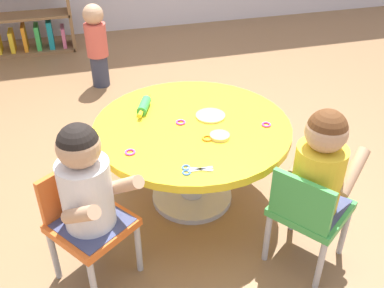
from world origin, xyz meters
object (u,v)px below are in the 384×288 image
craft_scissors (192,170)px  child_chair_right (308,211)px  bookshelf_low (22,22)px  child_chair_left (86,220)px  toddler_standing (97,44)px  seated_child_right (320,165)px  craft_table (192,141)px  rolling_pin (144,105)px  seated_child_left (85,182)px

craft_scissors → child_chair_right: bearing=-23.4°
bookshelf_low → child_chair_left: bearing=-82.8°
toddler_standing → craft_scissors: (0.22, -1.97, 0.12)m
toddler_standing → seated_child_right: bearing=-71.5°
craft_table → child_chair_right: bearing=-57.8°
rolling_pin → craft_scissors: 0.59m
child_chair_right → bookshelf_low: (-1.30, 3.12, -0.01)m
craft_table → seated_child_left: size_ratio=1.95×
craft_table → toddler_standing: bearing=101.6°
craft_table → toddler_standing: toddler_standing is taller
craft_table → craft_scissors: bearing=-105.8°
rolling_pin → craft_scissors: bearing=-80.6°
seated_child_right → toddler_standing: size_ratio=0.76×
child_chair_left → seated_child_right: 1.01m
child_chair_left → seated_child_right: bearing=-11.0°
seated_child_right → bookshelf_low: bearing=113.3°
seated_child_left → seated_child_right: 0.95m
seated_child_left → rolling_pin: bearing=60.3°
child_chair_left → craft_scissors: 0.50m
child_chair_right → toddler_standing: size_ratio=0.80×
bookshelf_low → craft_scissors: size_ratio=6.64×
child_chair_left → child_chair_right: size_ratio=1.00×
craft_table → bookshelf_low: bookshelf_low is taller
craft_table → craft_scissors: craft_scissors is taller
seated_child_left → bookshelf_low: seated_child_left is taller
seated_child_left → child_chair_left: bearing=125.4°
craft_table → craft_scissors: size_ratio=7.09×
craft_table → child_chair_left: (-0.57, -0.36, -0.07)m
craft_table → rolling_pin: 0.32m
child_chair_right → rolling_pin: child_chair_right is taller
child_chair_left → toddler_standing: (0.24, 1.96, 0.05)m
child_chair_left → bookshelf_low: bearing=97.2°
bookshelf_low → craft_scissors: bookshelf_low is taller
toddler_standing → rolling_pin: size_ratio=3.04×
craft_scissors → bookshelf_low: bearing=106.0°
seated_child_left → rolling_pin: seated_child_left is taller
child_chair_left → craft_scissors: (0.47, -0.01, 0.18)m
seated_child_right → craft_scissors: seated_child_right is taller
craft_table → rolling_pin: bearing=133.5°
bookshelf_low → rolling_pin: bearing=-72.4°
child_chair_right → toddler_standing: 2.28m
seated_child_right → bookshelf_low: size_ratio=0.55×
child_chair_left → child_chair_right: 0.96m
bookshelf_low → seated_child_right: bearing=-66.7°
child_chair_right → rolling_pin: size_ratio=2.42×
bookshelf_low → craft_scissors: (0.84, -2.92, 0.19)m
seated_child_left → rolling_pin: 0.70m
craft_table → bookshelf_low: (-0.94, 2.55, -0.08)m
seated_child_left → rolling_pin: (0.35, 0.61, -0.03)m
rolling_pin → bookshelf_low: bearing=107.6°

